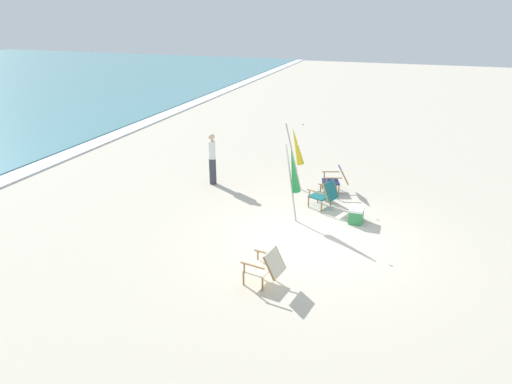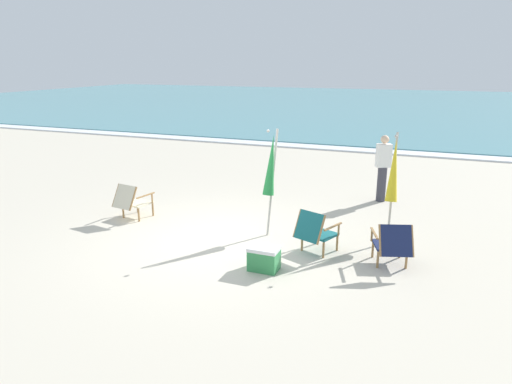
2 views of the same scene
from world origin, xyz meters
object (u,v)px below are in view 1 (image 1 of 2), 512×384
beach_chair_front_right (325,194)px  umbrella_furled_yellow (296,147)px  umbrella_furled_green (294,171)px  cooler_box (356,215)px  beach_chair_back_left (336,178)px  person_near_chairs (212,159)px  beach_chair_far_center (266,266)px

beach_chair_front_right → umbrella_furled_yellow: size_ratio=0.42×
umbrella_furled_green → umbrella_furled_yellow: size_ratio=1.02×
umbrella_furled_green → cooler_box: umbrella_furled_green is taller
beach_chair_back_left → cooler_box: size_ratio=1.82×
umbrella_furled_green → person_near_chairs: umbrella_furled_green is taller
person_near_chairs → umbrella_furled_yellow: bearing=-80.4°
beach_chair_far_center → cooler_box: size_ratio=1.70×
beach_chair_far_center → person_near_chairs: size_ratio=0.51×
umbrella_furled_yellow → cooler_box: 2.98m
beach_chair_far_center → person_near_chairs: (4.89, 3.34, 0.41)m
beach_chair_far_center → cooler_box: bearing=-20.6°
beach_chair_back_left → umbrella_furled_yellow: (-0.17, 1.23, 0.93)m
beach_chair_far_center → umbrella_furled_green: 3.25m
beach_chair_front_right → beach_chair_far_center: (-4.16, 0.37, -0.00)m
beach_chair_back_left → cooler_box: bearing=-156.0°
beach_chair_back_left → umbrella_furled_green: umbrella_furled_green is taller
beach_chair_front_right → person_near_chairs: person_near_chairs is taller
beach_chair_front_right → beach_chair_far_center: bearing=174.9°
umbrella_furled_green → beach_chair_front_right: bearing=-31.2°
beach_chair_back_left → beach_chair_far_center: beach_chair_far_center is taller
beach_chair_far_center → umbrella_furled_green: umbrella_furled_green is taller
umbrella_furled_green → umbrella_furled_yellow: umbrella_furled_green is taller
cooler_box → beach_chair_back_left: bearing=24.0°
beach_chair_front_right → cooler_box: bearing=-122.4°
person_near_chairs → cooler_box: (-1.34, -4.67, -0.64)m
umbrella_furled_yellow → person_near_chairs: 2.66m
beach_chair_far_center → beach_chair_back_left: bearing=-4.8°
umbrella_furled_yellow → person_near_chairs: (-0.44, 2.57, -0.51)m
beach_chair_front_right → beach_chair_far_center: 4.17m
beach_chair_back_left → beach_chair_far_center: (-5.49, 0.46, 0.00)m
beach_chair_back_left → umbrella_furled_yellow: umbrella_furled_yellow is taller
beach_chair_back_left → umbrella_furled_green: (-2.40, 0.74, 0.95)m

